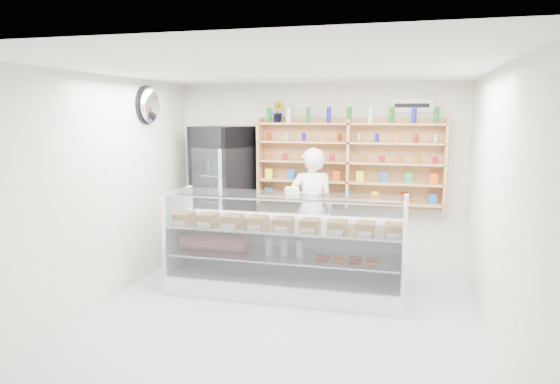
# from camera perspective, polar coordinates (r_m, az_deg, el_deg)

# --- Properties ---
(room) EXTENTS (5.00, 5.00, 5.00)m
(room) POSITION_cam_1_polar(r_m,az_deg,el_deg) (5.48, -0.28, -0.85)
(room) COLOR #9C9BA0
(room) RESTS_ON ground
(display_counter) EXTENTS (3.04, 0.91, 1.32)m
(display_counter) POSITION_cam_1_polar(r_m,az_deg,el_deg) (6.57, 0.61, -8.51)
(display_counter) COLOR white
(display_counter) RESTS_ON floor
(shop_worker) EXTENTS (0.78, 0.64, 1.84)m
(shop_worker) POSITION_cam_1_polar(r_m,az_deg,el_deg) (7.41, 3.60, -2.04)
(shop_worker) COLOR silver
(shop_worker) RESTS_ON floor
(drinks_cooler) EXTENTS (0.97, 0.96, 2.14)m
(drinks_cooler) POSITION_cam_1_polar(r_m,az_deg,el_deg) (7.99, -6.56, -0.18)
(drinks_cooler) COLOR black
(drinks_cooler) RESTS_ON floor
(wall_shelving) EXTENTS (2.84, 0.28, 1.33)m
(wall_shelving) POSITION_cam_1_polar(r_m,az_deg,el_deg) (7.65, 7.83, 3.34)
(wall_shelving) COLOR tan
(wall_shelving) RESTS_ON back_wall
(potted_plant) EXTENTS (0.22, 0.21, 0.33)m
(potted_plant) POSITION_cam_1_polar(r_m,az_deg,el_deg) (7.82, -0.18, 9.15)
(potted_plant) COLOR #1E6626
(potted_plant) RESTS_ON wall_shelving
(security_mirror) EXTENTS (0.15, 0.50, 0.50)m
(security_mirror) POSITION_cam_1_polar(r_m,az_deg,el_deg) (7.34, -14.64, 9.59)
(security_mirror) COLOR silver
(security_mirror) RESTS_ON left_wall
(wall_sign) EXTENTS (0.62, 0.03, 0.20)m
(wall_sign) POSITION_cam_1_polar(r_m,az_deg,el_deg) (7.70, 14.85, 9.54)
(wall_sign) COLOR white
(wall_sign) RESTS_ON back_wall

